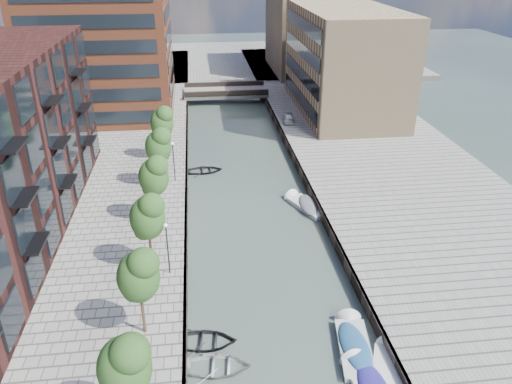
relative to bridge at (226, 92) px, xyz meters
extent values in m
plane|color=#38473F|center=(0.00, -32.00, -1.39)|extent=(300.00, 300.00, 0.00)
cube|color=gray|center=(16.00, -32.00, -0.89)|extent=(20.00, 140.00, 1.00)
cube|color=#332823|center=(-6.10, -32.00, -0.89)|extent=(0.25, 140.00, 1.00)
cube|color=#332823|center=(6.10, -32.00, -0.89)|extent=(0.25, 140.00, 1.00)
cube|color=gray|center=(0.00, 28.00, -0.89)|extent=(80.00, 40.00, 1.00)
cube|color=brown|center=(-17.00, -7.00, 14.61)|extent=(18.00, 18.00, 30.00)
cube|color=tan|center=(16.00, -10.00, 6.61)|extent=(12.00, 25.00, 14.00)
cube|color=tan|center=(16.00, 16.00, 7.61)|extent=(12.00, 20.00, 16.00)
cube|color=gray|center=(0.00, 0.00, -0.09)|extent=(13.00, 6.00, 0.60)
cube|color=#332823|center=(0.00, -2.80, 0.51)|extent=(13.00, 0.40, 0.80)
cube|color=#332823|center=(0.00, 2.80, 0.51)|extent=(13.00, 0.40, 0.80)
ellipsoid|color=#234A1B|center=(-8.50, -61.00, 3.93)|extent=(2.50, 2.50, 3.25)
cylinder|color=#382619|center=(-8.50, -54.00, 1.21)|extent=(0.20, 0.20, 3.20)
ellipsoid|color=#234A1B|center=(-8.50, -54.00, 3.93)|extent=(2.50, 2.50, 3.25)
cylinder|color=#382619|center=(-8.50, -47.00, 1.21)|extent=(0.20, 0.20, 3.20)
ellipsoid|color=#234A1B|center=(-8.50, -47.00, 3.93)|extent=(2.50, 2.50, 3.25)
cylinder|color=#382619|center=(-8.50, -40.00, 1.21)|extent=(0.20, 0.20, 3.20)
ellipsoid|color=#234A1B|center=(-8.50, -40.00, 3.93)|extent=(2.50, 2.50, 3.25)
cylinder|color=#382619|center=(-8.50, -33.00, 1.21)|extent=(0.20, 0.20, 3.20)
ellipsoid|color=#234A1B|center=(-8.50, -33.00, 3.93)|extent=(2.50, 2.50, 3.25)
cylinder|color=#382619|center=(-8.50, -26.00, 1.21)|extent=(0.20, 0.20, 3.20)
ellipsoid|color=#234A1B|center=(-8.50, -26.00, 3.93)|extent=(2.50, 2.50, 3.25)
cylinder|color=black|center=(-7.20, -48.00, 1.61)|extent=(0.10, 0.10, 4.00)
sphere|color=#FFF2CC|center=(-7.20, -48.00, 3.61)|extent=(0.24, 0.24, 0.24)
cylinder|color=black|center=(-7.20, -32.00, 1.61)|extent=(0.10, 0.10, 4.00)
sphere|color=#FFF2CC|center=(-7.20, -32.00, 3.61)|extent=(0.24, 0.24, 0.24)
imported|color=black|center=(-4.89, -54.46, -1.39)|extent=(4.35, 3.32, 0.84)
imported|color=#B1B1AF|center=(-4.23, -56.65, -1.39)|extent=(4.38, 3.31, 0.85)
imported|color=#242427|center=(-4.18, -27.96, -1.39)|extent=(4.22, 3.17, 0.83)
cube|color=silver|center=(4.16, -56.32, -1.34)|extent=(2.49, 5.08, 0.69)
cube|color=silver|center=(4.16, -56.32, -0.97)|extent=(2.59, 5.20, 0.11)
cone|color=silver|center=(4.51, -53.91, -1.28)|extent=(1.92, 1.20, 1.80)
ellipsoid|color=navy|center=(4.16, -56.32, -0.91)|extent=(2.32, 4.65, 0.59)
cube|color=white|center=(5.40, -58.57, -1.34)|extent=(3.32, 4.81, 0.64)
cube|color=white|center=(5.40, -58.57, -1.00)|extent=(3.43, 4.93, 0.10)
cone|color=white|center=(6.29, -56.49, -1.29)|extent=(1.88, 1.47, 1.67)
cone|color=silver|center=(3.90, -57.42, -1.29)|extent=(1.85, 1.18, 1.72)
cube|color=silver|center=(5.28, -37.76, -1.34)|extent=(3.43, 4.87, 0.65)
cube|color=silver|center=(5.28, -37.76, -0.99)|extent=(3.54, 4.99, 0.10)
cone|color=silver|center=(4.34, -35.67, -1.29)|extent=(1.91, 1.51, 1.69)
ellipsoid|color=#525459|center=(5.28, -37.76, -0.94)|extent=(3.17, 4.46, 0.56)
imported|color=silver|center=(7.50, -15.05, 0.20)|extent=(1.81, 3.61, 1.18)
camera|label=1|loc=(-4.57, -78.39, 20.96)|focal=35.00mm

